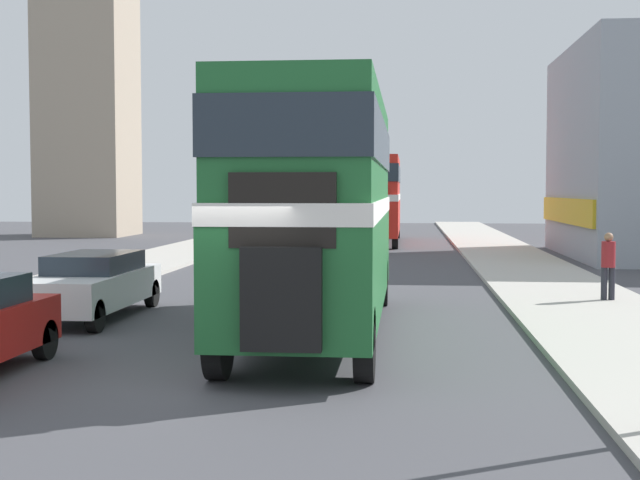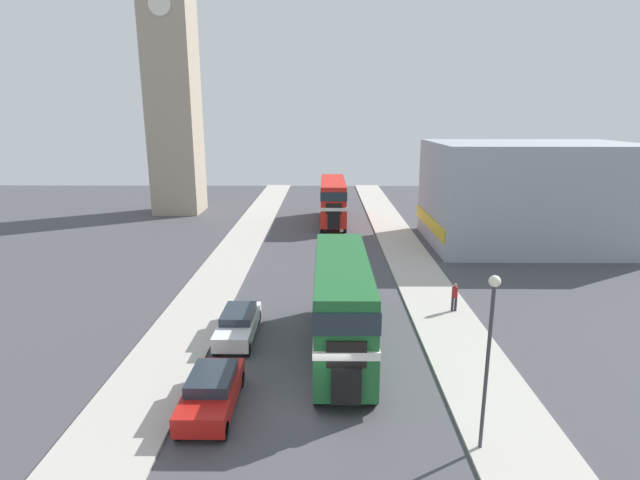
{
  "view_description": "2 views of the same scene",
  "coord_description": "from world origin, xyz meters",
  "views": [
    {
      "loc": [
        2.75,
        -12.35,
        2.72
      ],
      "look_at": [
        1.12,
        4.31,
        1.77
      ],
      "focal_mm": 50.0,
      "sensor_mm": 36.0,
      "label": 1
    },
    {
      "loc": [
        0.35,
        -16.73,
        10.6
      ],
      "look_at": [
        0.0,
        18.0,
        1.89
      ],
      "focal_mm": 28.0,
      "sensor_mm": 36.0,
      "label": 2
    }
  ],
  "objects": [
    {
      "name": "car_parked_near",
      "position": [
        -3.8,
        -0.38,
        0.75
      ],
      "size": [
        1.77,
        4.27,
        1.44
      ],
      "color": "red",
      "rests_on": "ground_plane"
    },
    {
      "name": "sidewalk_left",
      "position": [
        -6.75,
        0.0,
        0.06
      ],
      "size": [
        3.5,
        120.0,
        0.12
      ],
      "color": "#B7B2A8",
      "rests_on": "ground_plane"
    },
    {
      "name": "pedestrian_walking",
      "position": [
        7.47,
        9.08,
        1.02
      ],
      "size": [
        0.32,
        0.32,
        1.59
      ],
      "color": "#282833",
      "rests_on": "sidewalk_right"
    },
    {
      "name": "sidewalk_right",
      "position": [
        6.75,
        0.0,
        0.06
      ],
      "size": [
        3.5,
        120.0,
        0.12
      ],
      "color": "#B7B2A8",
      "rests_on": "ground_plane"
    },
    {
      "name": "ground_plane",
      "position": [
        0.0,
        0.0,
        0.0
      ],
      "size": [
        120.0,
        120.0,
        0.0
      ],
      "primitive_type": "plane",
      "color": "#47474C"
    },
    {
      "name": "car_parked_mid",
      "position": [
        -3.87,
        5.85,
        0.72
      ],
      "size": [
        1.67,
        4.67,
        1.37
      ],
      "color": "white",
      "rests_on": "ground_plane"
    },
    {
      "name": "double_decker_bus",
      "position": [
        1.12,
        4.29,
        2.62
      ],
      "size": [
        2.4,
        10.43,
        4.41
      ],
      "color": "#1E602D",
      "rests_on": "ground_plane"
    },
    {
      "name": "shop_building_block",
      "position": [
        17.29,
        24.5,
        4.23
      ],
      "size": [
        16.27,
        11.58,
        8.46
      ],
      "color": "#999EA8",
      "rests_on": "ground_plane"
    },
    {
      "name": "street_lamp",
      "position": [
        5.41,
        -2.59,
        3.96
      ],
      "size": [
        0.36,
        0.36,
        5.86
      ],
      "color": "#38383D",
      "rests_on": "sidewalk_right"
    },
    {
      "name": "bus_distant",
      "position": [
        1.14,
        32.88,
        2.56
      ],
      "size": [
        2.43,
        11.0,
        4.31
      ],
      "color": "red",
      "rests_on": "ground_plane"
    },
    {
      "name": "church_tower",
      "position": [
        -15.93,
        38.57,
        19.07
      ],
      "size": [
        5.18,
        5.18,
        37.35
      ],
      "color": "tan",
      "rests_on": "ground_plane"
    }
  ]
}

